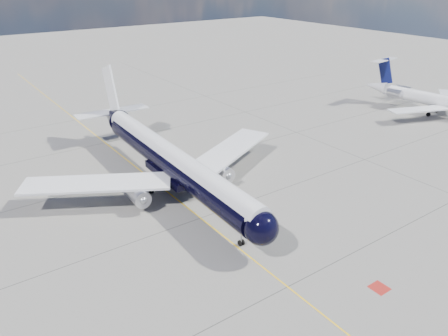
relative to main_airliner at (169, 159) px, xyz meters
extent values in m
plane|color=gray|center=(-1.10, 10.64, -4.08)|extent=(320.00, 320.00, 0.00)
cube|color=yellow|center=(-1.10, 5.64, -4.07)|extent=(0.16, 160.00, 0.01)
cube|color=maroon|center=(5.70, -29.36, -4.07)|extent=(1.60, 1.60, 0.01)
cylinder|color=black|center=(-0.04, -1.26, -0.18)|extent=(4.71, 35.35, 3.52)
sphere|color=black|center=(-0.67, -19.81, -0.18)|extent=(3.64, 3.64, 3.52)
cone|color=black|center=(0.69, 20.52, 0.38)|extent=(3.74, 6.61, 3.52)
cylinder|color=silver|center=(-0.04, -1.26, 0.70)|extent=(4.00, 37.17, 2.75)
cube|color=black|center=(-0.67, -19.99, 0.33)|extent=(2.26, 1.19, 0.51)
cube|color=silver|center=(-9.73, 0.45, -1.02)|extent=(17.75, 12.91, 0.30)
cube|color=silver|center=(9.74, -0.20, -1.02)|extent=(18.04, 11.99, 0.30)
cube|color=black|center=(-0.04, -1.26, -1.48)|extent=(4.21, 9.40, 0.93)
cylinder|color=silver|center=(-6.13, -2.91, -2.08)|extent=(2.22, 4.33, 2.08)
cylinder|color=silver|center=(5.92, -3.32, -2.08)|extent=(2.22, 4.33, 2.08)
sphere|color=gray|center=(-6.20, -4.86, -2.08)|extent=(1.05, 1.05, 1.02)
sphere|color=gray|center=(5.86, -5.27, -2.08)|extent=(1.05, 1.05, 1.02)
cube|color=silver|center=(-6.12, -2.73, -1.39)|extent=(0.30, 2.97, 1.02)
cube|color=silver|center=(5.93, -3.14, -1.39)|extent=(0.30, 2.97, 1.02)
cube|color=silver|center=(0.68, 20.06, 5.11)|extent=(0.49, 5.89, 7.91)
cube|color=silver|center=(0.69, 20.52, 1.12)|extent=(12.15, 3.37, 0.20)
cylinder|color=gray|center=(-0.56, -16.56, -2.92)|extent=(0.17, 0.17, 1.95)
cylinder|color=black|center=(-0.74, -16.55, -3.75)|extent=(0.19, 0.65, 0.65)
cylinder|color=black|center=(-0.37, -16.57, -3.75)|extent=(0.19, 0.65, 0.65)
cylinder|color=gray|center=(-2.96, 0.23, -2.82)|extent=(0.25, 0.25, 1.76)
cylinder|color=gray|center=(2.97, 0.03, -2.82)|extent=(0.25, 0.25, 1.76)
cylinder|color=black|center=(-2.98, -0.28, -3.57)|extent=(0.45, 1.03, 1.02)
cylinder|color=black|center=(-2.95, 0.74, -3.57)|extent=(0.45, 1.03, 1.02)
cylinder|color=black|center=(2.95, -0.48, -3.57)|extent=(0.45, 1.03, 1.02)
cylinder|color=black|center=(2.99, 0.54, -3.57)|extent=(0.45, 1.03, 1.02)
cylinder|color=silver|center=(58.92, -3.43, -1.12)|extent=(5.12, 21.16, 2.58)
cone|color=silver|center=(57.23, 10.31, -0.73)|extent=(3.14, 5.05, 2.58)
cube|color=silver|center=(52.17, -3.30, -1.69)|extent=(12.24, 7.13, 0.21)
cylinder|color=silver|center=(55.88, 4.85, -0.73)|extent=(1.79, 3.21, 1.43)
cylinder|color=silver|center=(59.86, 5.34, -0.73)|extent=(1.79, 3.21, 1.43)
cube|color=silver|center=(56.36, 4.91, -0.73)|extent=(1.13, 1.63, 0.17)
cube|color=silver|center=(59.39, 5.28, -0.73)|extent=(1.13, 1.63, 0.17)
cube|color=#090F44|center=(57.41, 8.89, 2.85)|extent=(0.72, 4.01, 5.85)
cube|color=silver|center=(57.34, 9.46, 5.14)|extent=(7.81, 2.83, 0.15)
cylinder|color=gray|center=(56.91, -2.72, -3.17)|extent=(0.21, 0.21, 1.62)
cylinder|color=gray|center=(60.70, -2.25, -3.17)|extent=(0.21, 0.21, 1.62)
cylinder|color=black|center=(56.91, -2.72, -3.68)|extent=(0.40, 0.83, 0.80)
cylinder|color=black|center=(60.70, -2.25, -3.68)|extent=(0.40, 0.83, 0.80)
camera|label=1|loc=(-24.48, -47.14, 22.76)|focal=35.00mm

